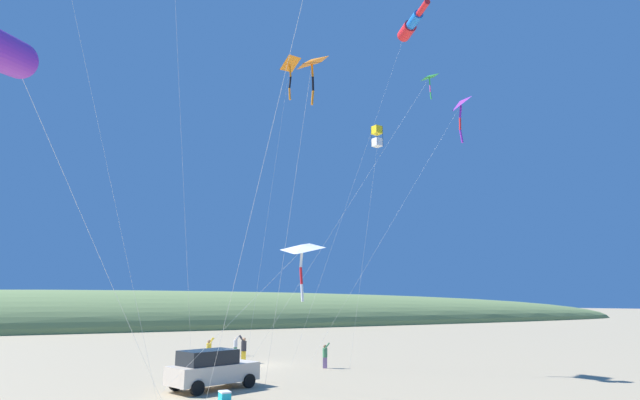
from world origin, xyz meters
TOP-DOWN VIEW (x-y plane):
  - ground_plane at (0.00, 0.00)m, footprint 600.00×600.00m
  - dune_ridge_grassy at (-55.00, 0.00)m, footprint 28.00×240.00m
  - parked_car at (7.99, -4.36)m, footprint 3.16×4.67m
  - cooler_box at (11.13, -4.61)m, footprint 0.62×0.42m
  - person_adult_flyer at (-1.97, -1.94)m, footprint 0.42×0.53m
  - person_child_green_jacket at (-6.21, 1.27)m, footprint 0.51×0.55m
  - person_child_grey_jacket at (-1.44, 0.35)m, footprint 0.57×0.65m
  - person_bystander_far at (3.58, 4.12)m, footprint 0.53×0.57m
  - kite_delta_red_high_left at (8.24, 12.32)m, footprint 8.27×8.97m
  - kite_delta_yellow_midlevel at (12.64, -1.76)m, footprint 5.02×6.12m
  - kite_delta_white_trailing at (9.89, 8.23)m, footprint 9.22×9.15m
  - kite_windsock_striped_overhead at (9.29, 7.52)m, footprint 10.88×5.32m
  - kite_delta_long_streamer_right at (3.52, 1.37)m, footprint 3.67×2.61m
  - kite_box_rainbow_low_near at (8.08, 5.46)m, footprint 4.38×0.60m
  - kite_delta_black_fish_shape at (17.45, -3.63)m, footprint 9.82×2.46m

SIDE VIEW (x-z plane):
  - ground_plane at x=0.00m, z-range 0.00..0.00m
  - dune_ridge_grassy at x=-55.00m, z-range -5.99..5.99m
  - cooler_box at x=11.13m, z-range 0.00..0.42m
  - person_child_green_jacket at x=-6.21m, z-range 0.07..1.60m
  - person_bystander_far at x=3.58m, z-range 0.07..1.65m
  - person_adult_flyer at x=-1.97m, z-range 0.08..1.83m
  - parked_car at x=7.99m, z-range 0.03..1.88m
  - person_child_grey_jacket at x=-1.44m, z-range 0.08..1.96m
  - kite_delta_yellow_midlevel at x=12.64m, z-range 3.02..9.89m
  - kite_delta_black_fish_shape at x=17.45m, z-range 6.24..19.39m
  - kite_box_rainbow_low_near at x=8.08m, z-range 6.78..21.72m
  - kite_delta_red_high_left at x=8.24m, z-range 8.48..26.74m
  - kite_delta_white_trailing at x=9.89m, z-range 8.80..27.10m
  - kite_delta_long_streamer_right at x=3.52m, z-range 9.87..30.67m
  - kite_windsock_striped_overhead at x=9.29m, z-range 10.71..32.98m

